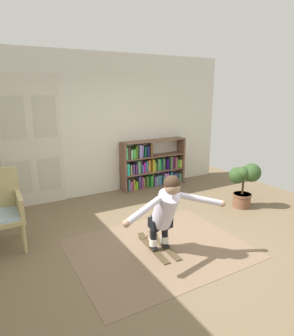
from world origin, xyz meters
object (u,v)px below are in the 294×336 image
(skis_pair, at_px, (158,246))
(person_skier, at_px, (166,209))
(potted_plant, at_px, (245,180))
(bookshelf, at_px, (151,167))

(skis_pair, bearing_deg, person_skier, -93.54)
(person_skier, bearing_deg, potted_plant, 17.18)
(potted_plant, distance_m, skis_pair, 2.30)
(bookshelf, relative_size, potted_plant, 1.83)
(person_skier, bearing_deg, bookshelf, 63.26)
(potted_plant, bearing_deg, person_skier, -162.82)
(bookshelf, bearing_deg, person_skier, -116.74)
(bookshelf, xyz_separation_m, potted_plant, (0.88, -1.94, 0.09))
(bookshelf, xyz_separation_m, skis_pair, (-1.31, -2.41, -0.44))
(person_skier, bearing_deg, skis_pair, 86.46)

